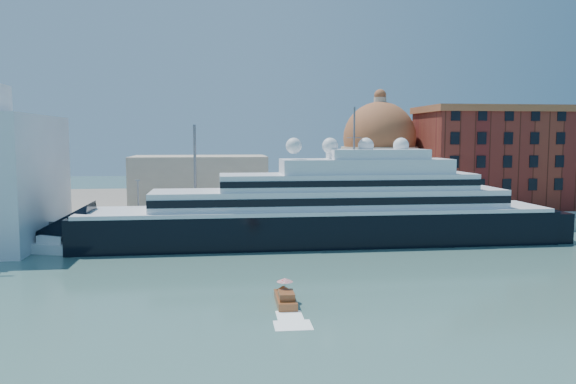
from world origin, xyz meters
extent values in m
plane|color=#3B6660|center=(0.00, 0.00, 0.00)|extent=(400.00, 400.00, 0.00)
cube|color=gray|center=(0.00, 34.00, 1.25)|extent=(180.00, 10.00, 2.50)
cube|color=slate|center=(0.00, 75.00, 1.00)|extent=(260.00, 72.00, 2.00)
cube|color=slate|center=(0.00, 29.50, 3.10)|extent=(180.00, 0.10, 1.20)
cube|color=black|center=(1.05, 23.00, 2.28)|extent=(80.96, 12.46, 6.75)
cone|color=black|center=(-41.51, 23.00, 2.28)|extent=(10.38, 12.46, 12.46)
cube|color=black|center=(41.53, 23.00, 2.08)|extent=(6.23, 11.42, 6.23)
cube|color=white|center=(1.05, 23.00, 5.92)|extent=(78.88, 12.66, 0.62)
cube|color=white|center=(3.12, 23.00, 7.78)|extent=(60.20, 10.38, 3.11)
cube|color=black|center=(3.12, 17.81, 7.78)|extent=(60.20, 0.15, 1.25)
cube|color=white|center=(6.23, 23.00, 10.69)|extent=(43.59, 9.34, 2.70)
cube|color=white|center=(9.35, 23.00, 13.29)|extent=(29.06, 8.30, 2.49)
cube|color=white|center=(11.42, 23.00, 15.36)|extent=(16.61, 7.27, 1.66)
cylinder|color=slate|center=(7.27, 23.00, 19.72)|extent=(0.31, 0.31, 7.27)
sphere|color=white|center=(-3.11, 23.00, 16.81)|extent=(2.70, 2.70, 2.70)
sphere|color=white|center=(3.12, 23.00, 16.81)|extent=(2.70, 2.70, 2.70)
sphere|color=white|center=(9.35, 23.00, 16.81)|extent=(2.70, 2.70, 2.70)
sphere|color=white|center=(15.58, 23.00, 16.81)|extent=(2.70, 2.70, 2.70)
cube|color=white|center=(-43.98, 21.79, 0.66)|extent=(13.97, 8.60, 1.77)
cube|color=white|center=(-41.90, 21.05, 2.10)|extent=(5.09, 4.08, 1.33)
cube|color=brown|center=(-8.63, -11.05, 0.36)|extent=(2.15, 6.18, 1.02)
cube|color=brown|center=(-8.65, -12.07, 1.23)|extent=(1.68, 2.59, 0.82)
cylinder|color=slate|center=(-8.62, -10.54, 1.64)|extent=(0.06, 0.06, 1.64)
cone|color=red|center=(-8.62, -10.54, 2.56)|extent=(1.84, 1.84, 0.41)
cube|color=maroon|center=(52.00, 52.00, 13.00)|extent=(42.00, 18.00, 22.00)
cube|color=#985531|center=(52.00, 52.00, 24.50)|extent=(43.00, 19.00, 1.50)
cylinder|color=beige|center=(22.00, 58.00, 9.00)|extent=(18.00, 18.00, 14.00)
sphere|color=#985531|center=(22.00, 58.00, 18.00)|extent=(17.00, 17.00, 17.00)
cylinder|color=beige|center=(22.00, 58.00, 26.00)|extent=(3.00, 3.00, 3.00)
cube|color=beige|center=(8.00, 56.00, 7.00)|extent=(18.00, 14.00, 10.00)
cube|color=beige|center=(-20.00, 58.00, 8.00)|extent=(30.00, 16.00, 12.00)
cylinder|color=slate|center=(-30.00, 31.00, 6.50)|extent=(0.24, 0.24, 8.00)
cube|color=slate|center=(-30.00, 31.00, 10.60)|extent=(0.80, 0.30, 0.25)
cylinder|color=slate|center=(0.00, 31.00, 6.50)|extent=(0.24, 0.24, 8.00)
cube|color=slate|center=(0.00, 31.00, 10.60)|extent=(0.80, 0.30, 0.25)
cylinder|color=slate|center=(30.00, 31.00, 6.50)|extent=(0.24, 0.24, 8.00)
cube|color=slate|center=(30.00, 31.00, 10.60)|extent=(0.80, 0.30, 0.25)
cylinder|color=slate|center=(-20.00, 33.00, 11.50)|extent=(0.50, 0.50, 18.00)
camera|label=1|loc=(-15.81, -70.81, 18.31)|focal=35.00mm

